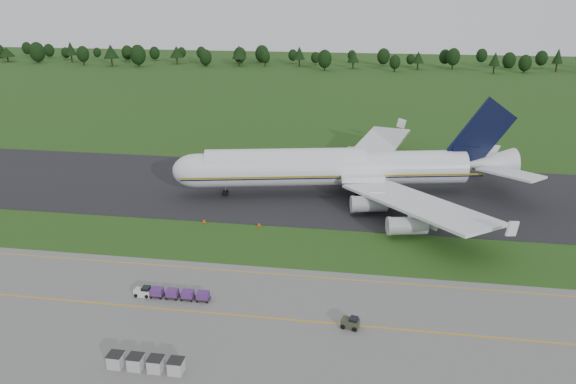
% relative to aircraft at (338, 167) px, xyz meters
% --- Properties ---
extents(ground, '(600.00, 600.00, 0.00)m').
position_rel_aircraft_xyz_m(ground, '(-11.59, -26.98, -5.80)').
color(ground, '#224615').
rests_on(ground, ground).
extents(apron, '(300.00, 52.00, 0.06)m').
position_rel_aircraft_xyz_m(apron, '(-11.59, -60.98, -5.77)').
color(apron, slate).
rests_on(apron, ground).
extents(taxiway, '(300.00, 40.00, 0.08)m').
position_rel_aircraft_xyz_m(taxiway, '(-11.59, 1.02, -5.76)').
color(taxiway, black).
rests_on(taxiway, ground).
extents(apron_markings, '(300.00, 30.20, 0.01)m').
position_rel_aircraft_xyz_m(apron_markings, '(-11.59, -53.96, -5.74)').
color(apron_markings, '#E7A30D').
rests_on(apron_markings, apron).
extents(tree_line, '(522.96, 23.48, 11.89)m').
position_rel_aircraft_xyz_m(tree_line, '(-24.39, 192.07, 0.54)').
color(tree_line, black).
rests_on(tree_line, ground).
extents(aircraft, '(72.61, 69.09, 20.32)m').
position_rel_aircraft_xyz_m(aircraft, '(0.00, 0.00, 0.00)').
color(aircraft, white).
rests_on(aircraft, ground).
extents(baggage_train, '(10.89, 1.39, 1.34)m').
position_rel_aircraft_xyz_m(baggage_train, '(-19.95, -46.08, -5.04)').
color(baggage_train, silver).
rests_on(baggage_train, apron).
extents(utility_cart, '(2.44, 1.79, 1.21)m').
position_rel_aircraft_xyz_m(utility_cart, '(5.26, -49.52, -5.15)').
color(utility_cart, '#323525').
rests_on(utility_cart, apron).
extents(uld_row, '(8.91, 1.71, 1.69)m').
position_rel_aircraft_xyz_m(uld_row, '(-17.26, -61.52, -4.90)').
color(uld_row, '#B0B0B0').
rests_on(uld_row, apron).
extents(edge_markers, '(10.87, 0.30, 0.60)m').
position_rel_aircraft_xyz_m(edge_markers, '(-17.96, -19.69, -5.53)').
color(edge_markers, '#F45007').
rests_on(edge_markers, ground).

